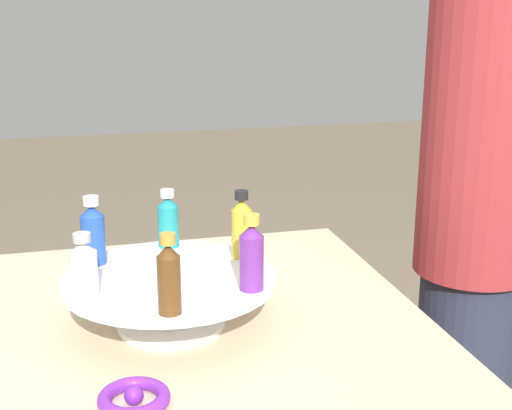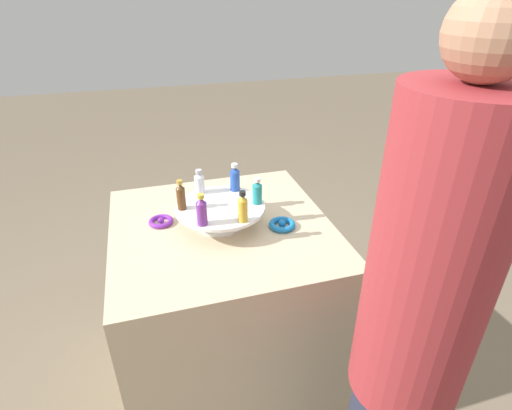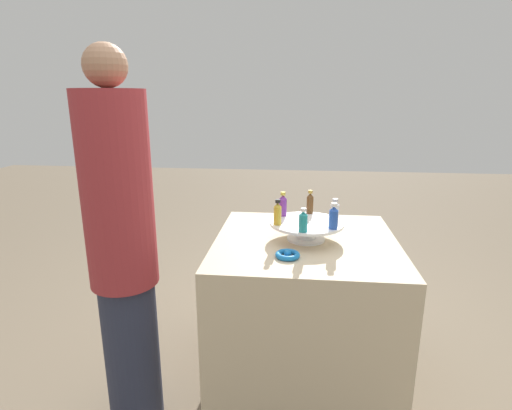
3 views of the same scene
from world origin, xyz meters
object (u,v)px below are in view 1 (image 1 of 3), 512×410
(bottle_purple, at_px, (252,255))
(ribbon_bow_blue, at_px, (196,266))
(bottle_brown, at_px, (169,277))
(ribbon_bow_purple, at_px, (134,398))
(display_stand, at_px, (170,290))
(person_figure, at_px, (477,214))
(bottle_gold, at_px, (242,227))
(bottle_clear, at_px, (84,268))
(bottle_blue, at_px, (93,233))
(bottle_teal, at_px, (168,220))

(bottle_purple, bearing_deg, ribbon_bow_blue, -83.72)
(bottle_brown, distance_m, bottle_purple, 0.14)
(ribbon_bow_blue, height_order, ribbon_bow_purple, ribbon_bow_blue)
(display_stand, relative_size, ribbon_bow_blue, 3.32)
(bottle_brown, bearing_deg, bottle_purple, -157.27)
(person_figure, bearing_deg, bottle_gold, 0.15)
(person_figure, bearing_deg, bottle_purple, 9.50)
(ribbon_bow_blue, bearing_deg, display_stand, 70.47)
(bottle_clear, relative_size, bottle_brown, 0.85)
(bottle_gold, xyz_separation_m, ribbon_bow_blue, (0.05, -0.17, -0.13))
(ribbon_bow_purple, bearing_deg, bottle_blue, -83.72)
(bottle_blue, xyz_separation_m, person_figure, (-0.85, -0.23, -0.10))
(bottle_teal, bearing_deg, ribbon_bow_blue, -126.68)
(bottle_brown, height_order, bottle_gold, same)
(bottle_blue, bearing_deg, ribbon_bow_blue, -144.53)
(bottle_gold, height_order, person_figure, person_figure)
(ribbon_bow_blue, distance_m, ribbon_bow_purple, 0.47)
(display_stand, height_order, bottle_gold, bottle_gold)
(bottle_brown, xyz_separation_m, ribbon_bow_purple, (0.06, 0.08, -0.13))
(bottle_teal, xyz_separation_m, ribbon_bow_blue, (-0.06, -0.08, -0.12))
(bottle_purple, distance_m, ribbon_bow_purple, 0.27)
(display_stand, height_order, bottle_purple, bottle_purple)
(bottle_gold, bearing_deg, bottle_brown, 52.73)
(display_stand, distance_m, bottle_teal, 0.16)
(ribbon_bow_purple, bearing_deg, display_stand, -109.53)
(ribbon_bow_blue, bearing_deg, bottle_clear, 52.90)
(bottle_teal, height_order, bottle_brown, bottle_brown)
(bottle_brown, bearing_deg, ribbon_bow_purple, 53.32)
(bottle_teal, xyz_separation_m, bottle_clear, (0.15, 0.19, -0.00))
(bottle_blue, relative_size, ribbon_bow_blue, 1.12)
(bottle_blue, bearing_deg, ribbon_bow_purple, 96.28)
(bottle_teal, distance_m, bottle_blue, 0.14)
(ribbon_bow_blue, bearing_deg, ribbon_bow_purple, 70.47)
(ribbon_bow_blue, bearing_deg, bottle_teal, 53.32)
(bottle_teal, height_order, ribbon_bow_purple, bottle_teal)
(bottle_teal, xyz_separation_m, bottle_blue, (0.13, 0.05, 0.01))
(bottle_gold, relative_size, person_figure, 0.07)
(bottle_blue, distance_m, ribbon_bow_blue, 0.27)
(bottle_brown, xyz_separation_m, person_figure, (-0.76, -0.46, -0.10))
(bottle_blue, distance_m, bottle_purple, 0.28)
(display_stand, xyz_separation_m, bottle_gold, (-0.13, -0.05, 0.08))
(bottle_blue, distance_m, bottle_clear, 0.14)
(bottle_clear, bearing_deg, display_stand, -157.27)
(bottle_clear, bearing_deg, ribbon_bow_purple, 107.18)
(display_stand, height_order, bottle_clear, bottle_clear)
(bottle_clear, bearing_deg, ribbon_bow_blue, -127.10)
(bottle_purple, bearing_deg, bottle_blue, -37.27)
(person_figure, bearing_deg, ribbon_bow_purple, 10.11)
(bottle_purple, height_order, ribbon_bow_purple, bottle_purple)
(bottle_clear, relative_size, ribbon_bow_purple, 1.04)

